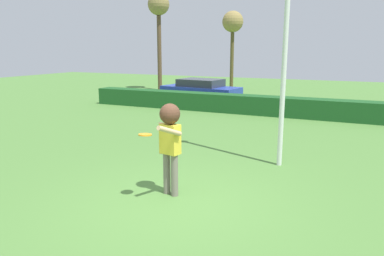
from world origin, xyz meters
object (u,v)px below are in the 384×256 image
Objects in this scene: parked_car_blue at (201,90)px; bare_elm_tree at (233,25)px; person at (170,135)px; lamppost at (287,4)px; birch_tree at (159,10)px; frisbee at (145,135)px.

parked_car_blue is 8.29m from bare_elm_tree.
person is at bearing -74.58° from bare_elm_tree.
lamppost is 1.08× the size of birch_tree.
person is at bearing -59.68° from birch_tree.
person is 0.42× the size of parked_car_blue.
bare_elm_tree reaches higher than person.
parked_car_blue is 8.20m from birch_tree.
birch_tree is at bearing 129.31° from lamppost.
frisbee is 0.06× the size of parked_car_blue.
birch_tree reaches higher than person.
lamppost is at bearing -56.34° from parked_car_blue.
parked_car_blue is at bearing -41.37° from birch_tree.
person is 7.33× the size of frisbee.
lamppost is 1.28× the size of bare_elm_tree.
bare_elm_tree reaches higher than parked_car_blue.
frisbee is 4.51m from lamppost.
bare_elm_tree is at bearing 112.62° from lamppost.
bare_elm_tree reaches higher than frisbee.
parked_car_blue is 0.68× the size of birch_tree.
birch_tree is (-5.05, 4.45, 4.69)m from parked_car_blue.
frisbee is 0.04× the size of birch_tree.
birch_tree is (-9.38, 16.94, 4.08)m from frisbee.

